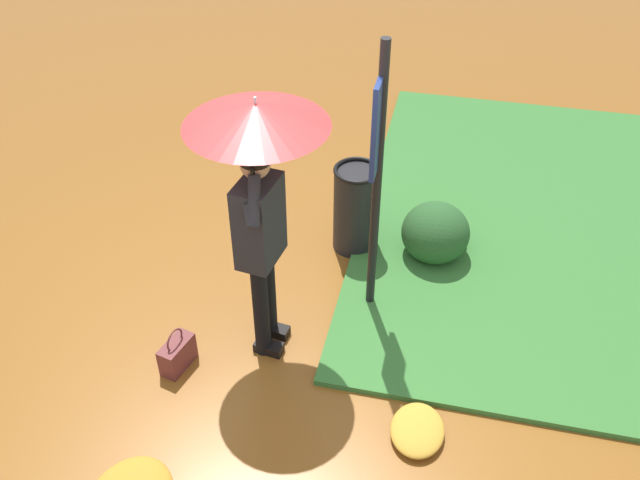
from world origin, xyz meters
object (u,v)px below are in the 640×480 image
info_sign_post (377,155)px  trash_bin (356,208)px  person_with_umbrella (258,169)px  handbag (177,354)px

info_sign_post → trash_bin: (0.74, 0.25, -1.03)m
person_with_umbrella → info_sign_post: info_sign_post is taller
info_sign_post → trash_bin: 1.29m
person_with_umbrella → handbag: (-0.46, 0.57, -1.42)m
person_with_umbrella → info_sign_post: bearing=-54.1°
person_with_umbrella → info_sign_post: size_ratio=0.89×
person_with_umbrella → trash_bin: 1.75m
trash_bin → person_with_umbrella: bearing=159.9°
person_with_umbrella → handbag: bearing=129.1°
handbag → trash_bin: size_ratio=0.44×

